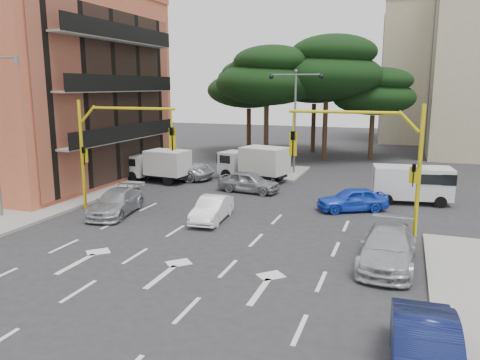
{
  "coord_description": "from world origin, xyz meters",
  "views": [
    {
      "loc": [
        7.92,
        -18.91,
        6.72
      ],
      "look_at": [
        -0.54,
        5.04,
        1.6
      ],
      "focal_mm": 35.0,
      "sensor_mm": 36.0,
      "label": 1
    }
  ],
  "objects_px": {
    "car_silver_cross_b": "(249,182)",
    "car_white_hatch": "(212,209)",
    "car_silver_cross_a": "(177,168)",
    "car_navy_parked": "(425,352)",
    "signal_mast_right": "(376,153)",
    "box_truck_b": "(254,164)",
    "street_lamp_center": "(295,103)",
    "car_blue_compact": "(352,199)",
    "car_silver_parked": "(388,247)",
    "box_truck_a": "(158,166)",
    "van_white": "(412,185)",
    "car_silver_wagon": "(116,202)",
    "signal_mast_left": "(109,141)"
  },
  "relations": [
    {
      "from": "signal_mast_right",
      "to": "box_truck_b",
      "type": "xyz_separation_m",
      "value": [
        -8.98,
        10.6,
        -2.63
      ]
    },
    {
      "from": "signal_mast_right",
      "to": "car_blue_compact",
      "type": "bearing_deg",
      "value": 106.68
    },
    {
      "from": "signal_mast_right",
      "to": "car_silver_cross_a",
      "type": "distance_m",
      "value": 17.63
    },
    {
      "from": "car_white_hatch",
      "to": "car_silver_cross_a",
      "type": "bearing_deg",
      "value": 120.91
    },
    {
      "from": "car_silver_cross_b",
      "to": "box_truck_b",
      "type": "distance_m",
      "value": 3.73
    },
    {
      "from": "signal_mast_right",
      "to": "street_lamp_center",
      "type": "height_order",
      "value": "street_lamp_center"
    },
    {
      "from": "signal_mast_right",
      "to": "signal_mast_left",
      "type": "height_order",
      "value": "same"
    },
    {
      "from": "signal_mast_left",
      "to": "box_truck_b",
      "type": "height_order",
      "value": "signal_mast_left"
    },
    {
      "from": "car_blue_compact",
      "to": "box_truck_b",
      "type": "bearing_deg",
      "value": -157.06
    },
    {
      "from": "box_truck_a",
      "to": "car_blue_compact",
      "type": "bearing_deg",
      "value": -98.09
    },
    {
      "from": "car_silver_cross_a",
      "to": "car_navy_parked",
      "type": "xyz_separation_m",
      "value": [
        16.41,
        -19.76,
        -0.08
      ]
    },
    {
      "from": "car_silver_cross_a",
      "to": "box_truck_b",
      "type": "bearing_deg",
      "value": -76.21
    },
    {
      "from": "car_silver_wagon",
      "to": "box_truck_b",
      "type": "distance_m",
      "value": 11.75
    },
    {
      "from": "car_silver_cross_a",
      "to": "car_silver_cross_b",
      "type": "relative_size",
      "value": 1.41
    },
    {
      "from": "car_silver_cross_b",
      "to": "car_navy_parked",
      "type": "bearing_deg",
      "value": -142.87
    },
    {
      "from": "signal_mast_left",
      "to": "car_silver_cross_b",
      "type": "height_order",
      "value": "signal_mast_left"
    },
    {
      "from": "car_silver_cross_b",
      "to": "car_navy_parked",
      "type": "relative_size",
      "value": 0.94
    },
    {
      "from": "car_silver_parked",
      "to": "car_white_hatch",
      "type": "bearing_deg",
      "value": 161.14
    },
    {
      "from": "car_silver_cross_a",
      "to": "car_silver_parked",
      "type": "xyz_separation_m",
      "value": [
        15.31,
        -12.62,
        -0.07
      ]
    },
    {
      "from": "street_lamp_center",
      "to": "car_navy_parked",
      "type": "xyz_separation_m",
      "value": [
        8.7,
        -24.26,
        -4.72
      ]
    },
    {
      "from": "street_lamp_center",
      "to": "car_blue_compact",
      "type": "height_order",
      "value": "street_lamp_center"
    },
    {
      "from": "car_navy_parked",
      "to": "box_truck_b",
      "type": "distance_m",
      "value": 23.52
    },
    {
      "from": "van_white",
      "to": "car_silver_parked",
      "type": "bearing_deg",
      "value": -12.77
    },
    {
      "from": "street_lamp_center",
      "to": "car_navy_parked",
      "type": "distance_m",
      "value": 26.2
    },
    {
      "from": "car_navy_parked",
      "to": "box_truck_a",
      "type": "bearing_deg",
      "value": 130.57
    },
    {
      "from": "signal_mast_right",
      "to": "car_silver_parked",
      "type": "distance_m",
      "value": 4.52
    },
    {
      "from": "signal_mast_left",
      "to": "box_truck_b",
      "type": "relative_size",
      "value": 1.18
    },
    {
      "from": "car_silver_wagon",
      "to": "van_white",
      "type": "xyz_separation_m",
      "value": [
        14.8,
        7.92,
        0.43
      ]
    },
    {
      "from": "signal_mast_right",
      "to": "car_blue_compact",
      "type": "height_order",
      "value": "signal_mast_right"
    },
    {
      "from": "car_white_hatch",
      "to": "box_truck_a",
      "type": "relative_size",
      "value": 0.79
    },
    {
      "from": "street_lamp_center",
      "to": "car_silver_cross_b",
      "type": "bearing_deg",
      "value": -100.76
    },
    {
      "from": "car_blue_compact",
      "to": "car_navy_parked",
      "type": "height_order",
      "value": "car_navy_parked"
    },
    {
      "from": "car_navy_parked",
      "to": "car_blue_compact",
      "type": "bearing_deg",
      "value": 99.71
    },
    {
      "from": "car_blue_compact",
      "to": "car_silver_wagon",
      "type": "xyz_separation_m",
      "value": [
        -11.75,
        -4.92,
        0.0
      ]
    },
    {
      "from": "street_lamp_center",
      "to": "car_silver_cross_a",
      "type": "relative_size",
      "value": 1.39
    },
    {
      "from": "signal_mast_left",
      "to": "car_silver_cross_a",
      "type": "bearing_deg",
      "value": 95.47
    },
    {
      "from": "street_lamp_center",
      "to": "car_silver_cross_a",
      "type": "xyz_separation_m",
      "value": [
        -7.71,
        -4.5,
        -4.65
      ]
    },
    {
      "from": "car_blue_compact",
      "to": "car_silver_cross_b",
      "type": "xyz_separation_m",
      "value": [
        -6.78,
        2.48,
        0.03
      ]
    },
    {
      "from": "signal_mast_right",
      "to": "car_silver_cross_b",
      "type": "distance_m",
      "value": 11.21
    },
    {
      "from": "street_lamp_center",
      "to": "car_white_hatch",
      "type": "distance_m",
      "value": 14.67
    },
    {
      "from": "van_white",
      "to": "box_truck_a",
      "type": "bearing_deg",
      "value": -99.53
    },
    {
      "from": "car_silver_cross_b",
      "to": "car_white_hatch",
      "type": "bearing_deg",
      "value": -170.54
    },
    {
      "from": "street_lamp_center",
      "to": "car_silver_wagon",
      "type": "distance_m",
      "value": 16.42
    },
    {
      "from": "car_silver_parked",
      "to": "van_white",
      "type": "xyz_separation_m",
      "value": [
        0.9,
        10.65,
        0.38
      ]
    },
    {
      "from": "van_white",
      "to": "box_truck_a",
      "type": "distance_m",
      "value": 17.0
    },
    {
      "from": "box_truck_a",
      "to": "car_silver_cross_a",
      "type": "bearing_deg",
      "value": -21.48
    },
    {
      "from": "signal_mast_left",
      "to": "box_truck_a",
      "type": "distance_m",
      "value": 8.63
    },
    {
      "from": "signal_mast_left",
      "to": "car_silver_cross_a",
      "type": "height_order",
      "value": "signal_mast_left"
    },
    {
      "from": "car_silver_parked",
      "to": "car_blue_compact",
      "type": "bearing_deg",
      "value": 107.81
    },
    {
      "from": "box_truck_a",
      "to": "box_truck_b",
      "type": "xyz_separation_m",
      "value": [
        6.32,
        2.59,
        0.1
      ]
    }
  ]
}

